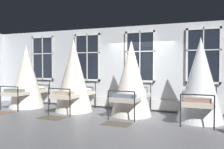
{
  "coord_description": "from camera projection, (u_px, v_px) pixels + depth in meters",
  "views": [
    {
      "loc": [
        2.53,
        -7.74,
        1.64
      ],
      "look_at": [
        -0.68,
        -0.01,
        1.34
      ],
      "focal_mm": 39.82,
      "sensor_mm": 36.0,
      "label": 1
    }
  ],
  "objects": [
    {
      "name": "cot_fourth",
      "position": [
        200.0,
        81.0,
        7.25
      ],
      "size": [
        1.35,
        1.87,
        2.47
      ],
      "rotation": [
        0.0,
        0.0,
        1.54
      ],
      "color": "black",
      "rests_on": "ground"
    },
    {
      "name": "rug_first",
      "position": [
        0.0,
        113.0,
        8.62
      ],
      "size": [
        0.81,
        0.58,
        0.01
      ],
      "primitive_type": "cube",
      "rotation": [
        0.0,
        0.0,
        0.02
      ],
      "color": "brown",
      "rests_on": "ground"
    },
    {
      "name": "rug_second",
      "position": [
        52.0,
        118.0,
        7.79
      ],
      "size": [
        0.81,
        0.57,
        0.01
      ],
      "primitive_type": "cube",
      "rotation": [
        0.0,
        0.0,
        -0.02
      ],
      "color": "brown",
      "rests_on": "ground"
    },
    {
      "name": "cot_third",
      "position": [
        131.0,
        79.0,
        8.16
      ],
      "size": [
        1.35,
        1.86,
        2.46
      ],
      "rotation": [
        0.0,
        0.0,
        1.55
      ],
      "color": "black",
      "rests_on": "ground"
    },
    {
      "name": "ground",
      "position": [
        131.0,
        115.0,
        8.17
      ],
      "size": [
        24.63,
        24.63,
        0.0
      ],
      "primitive_type": "plane",
      "color": "slate"
    },
    {
      "name": "back_wall_with_windows",
      "position": [
        141.0,
        68.0,
        9.16
      ],
      "size": [
        13.32,
        0.1,
        3.1
      ],
      "primitive_type": "cube",
      "color": "silver",
      "rests_on": "ground"
    },
    {
      "name": "rug_third",
      "position": [
        117.0,
        124.0,
        6.96
      ],
      "size": [
        0.8,
        0.56,
        0.01
      ],
      "primitive_type": "cube",
      "rotation": [
        0.0,
        0.0,
        0.0
      ],
      "color": "brown",
      "rests_on": "ground"
    },
    {
      "name": "cot_second",
      "position": [
        74.0,
        76.0,
        8.92
      ],
      "size": [
        1.35,
        1.85,
        2.6
      ],
      "rotation": [
        0.0,
        0.0,
        1.56
      ],
      "color": "black",
      "rests_on": "ground"
    },
    {
      "name": "cot_first",
      "position": [
        26.0,
        77.0,
        9.77
      ],
      "size": [
        1.35,
        1.85,
        2.49
      ],
      "rotation": [
        0.0,
        0.0,
        1.57
      ],
      "color": "black",
      "rests_on": "ground"
    },
    {
      "name": "window_bank",
      "position": [
        140.0,
        80.0,
        9.06
      ],
      "size": [
        9.8,
        0.1,
        2.83
      ],
      "color": "black",
      "rests_on": "ground"
    }
  ]
}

